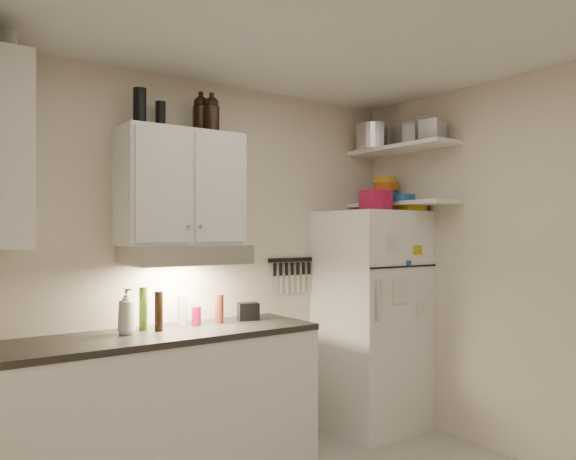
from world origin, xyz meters
TOP-DOWN VIEW (x-y plane):
  - ceiling at (0.00, 0.00)m, footprint 3.20×3.00m
  - back_wall at (0.00, 1.51)m, footprint 3.20×0.02m
  - right_wall at (1.61, 0.00)m, footprint 0.02×3.00m
  - base_cabinet at (-0.55, 1.20)m, footprint 2.10×0.60m
  - countertop at (-0.55, 1.20)m, footprint 2.10×0.62m
  - upper_cabinet at (-0.30, 1.33)m, footprint 0.80×0.33m
  - range_hood at (-0.30, 1.27)m, footprint 0.76×0.46m
  - fridge at (1.25, 1.16)m, footprint 0.70×0.68m
  - shelf_hi at (1.45, 1.02)m, footprint 0.30×0.95m
  - shelf_lo at (1.45, 1.02)m, footprint 0.30×0.95m
  - knife_strip at (0.70, 1.49)m, footprint 0.42×0.02m
  - dutch_oven at (1.12, 0.98)m, footprint 0.33×0.33m
  - book_stack at (1.45, 0.96)m, footprint 0.21×0.25m
  - spice_jar at (1.23, 1.07)m, footprint 0.09×0.09m
  - stock_pot at (1.38, 1.27)m, footprint 0.33×0.33m
  - tin_a at (1.51, 0.89)m, footprint 0.25×0.23m
  - tin_b at (1.43, 0.70)m, footprint 0.18×0.18m
  - bowl_teal at (1.46, 1.26)m, footprint 0.26×0.26m
  - bowl_orange at (1.47, 1.22)m, footprint 0.21×0.21m
  - bowl_yellow at (1.47, 1.22)m, footprint 0.16×0.16m
  - plates at (1.39, 0.97)m, footprint 0.24×0.24m
  - growler_a at (-0.14, 1.36)m, footprint 0.13×0.13m
  - growler_b at (-0.11, 1.28)m, footprint 0.13×0.13m
  - thermos_a at (-0.42, 1.40)m, footprint 0.07×0.07m
  - thermos_b at (-0.58, 1.33)m, footprint 0.09×0.09m
  - side_jar at (-1.36, 1.22)m, footprint 0.16×0.16m
  - soap_bottle at (-0.69, 1.26)m, footprint 0.15×0.15m
  - pepper_mill at (-0.04, 1.30)m, footprint 0.08×0.08m
  - oil_bottle at (-0.56, 1.33)m, footprint 0.06×0.06m
  - vinegar_bottle at (-0.49, 1.24)m, footprint 0.06×0.06m
  - clear_bottle at (-0.28, 1.36)m, footprint 0.08×0.08m
  - red_jar at (-0.21, 1.30)m, footprint 0.07×0.07m
  - caddy at (0.19, 1.30)m, footprint 0.17×0.14m

SIDE VIEW (x-z plane):
  - base_cabinet at x=-0.55m, z-range 0.00..0.88m
  - fridge at x=1.25m, z-range 0.00..1.70m
  - countertop at x=-0.55m, z-range 0.88..0.92m
  - caddy at x=0.19m, z-range 0.92..1.04m
  - red_jar at x=-0.21m, z-range 0.92..1.05m
  - pepper_mill at x=-0.04m, z-range 0.92..1.11m
  - clear_bottle at x=-0.28m, z-range 0.92..1.12m
  - vinegar_bottle at x=-0.49m, z-range 0.92..1.17m
  - oil_bottle at x=-0.56m, z-range 0.92..1.19m
  - soap_bottle at x=-0.69m, z-range 0.92..1.23m
  - back_wall at x=0.00m, z-range 0.00..2.60m
  - right_wall at x=1.61m, z-range 0.00..2.60m
  - knife_strip at x=0.70m, z-range 1.31..1.33m
  - range_hood at x=-0.30m, z-range 1.33..1.45m
  - book_stack at x=1.45m, z-range 1.70..1.77m
  - spice_jar at x=1.23m, z-range 1.70..1.81m
  - shelf_lo at x=1.45m, z-range 1.75..1.77m
  - dutch_oven at x=1.12m, z-range 1.70..1.85m
  - plates at x=1.39m, z-range 1.77..1.83m
  - upper_cabinet at x=-0.30m, z-range 1.45..2.20m
  - bowl_teal at x=1.46m, z-range 1.77..1.88m
  - bowl_orange at x=1.47m, z-range 1.88..1.94m
  - bowl_yellow at x=1.47m, z-range 1.94..1.99m
  - shelf_hi at x=1.45m, z-range 2.19..2.22m
  - tin_b at x=1.43m, z-range 2.21..2.37m
  - thermos_a at x=-0.42m, z-range 2.20..2.39m
  - tin_a at x=1.51m, z-range 2.21..2.42m
  - stock_pot at x=1.38m, z-range 2.21..2.42m
  - thermos_b at x=-0.58m, z-range 2.20..2.44m
  - growler_b at x=-0.11m, z-range 2.20..2.45m
  - growler_a at x=-0.14m, z-range 2.20..2.46m
  - side_jar at x=-1.36m, z-range 2.45..2.61m
  - ceiling at x=0.00m, z-range 2.60..2.62m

